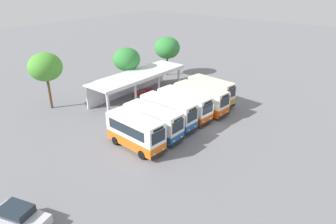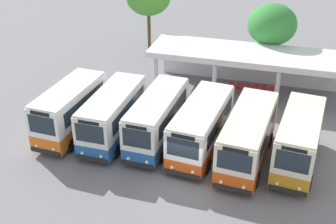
% 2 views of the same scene
% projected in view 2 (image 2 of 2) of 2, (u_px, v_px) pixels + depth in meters
% --- Properties ---
extents(ground_plane, '(180.00, 180.00, 0.00)m').
position_uv_depth(ground_plane, '(185.00, 183.00, 25.13)').
color(ground_plane, slate).
extents(city_bus_nearest_orange, '(2.62, 6.67, 3.43)m').
position_uv_depth(city_bus_nearest_orange, '(70.00, 109.00, 28.98)').
color(city_bus_nearest_orange, black).
rests_on(city_bus_nearest_orange, ground).
extents(city_bus_second_in_row, '(2.44, 6.99, 3.29)m').
position_uv_depth(city_bus_second_in_row, '(113.00, 114.00, 28.53)').
color(city_bus_second_in_row, black).
rests_on(city_bus_second_in_row, ground).
extents(city_bus_middle_cream, '(2.48, 7.17, 3.31)m').
position_uv_depth(city_bus_middle_cream, '(157.00, 118.00, 28.05)').
color(city_bus_middle_cream, black).
rests_on(city_bus_middle_cream, ground).
extents(city_bus_fourth_amber, '(2.93, 7.31, 3.26)m').
position_uv_depth(city_bus_fourth_amber, '(201.00, 126.00, 27.22)').
color(city_bus_fourth_amber, black).
rests_on(city_bus_fourth_amber, ground).
extents(city_bus_fifth_blue, '(2.92, 7.56, 3.26)m').
position_uv_depth(city_bus_fifth_blue, '(248.00, 136.00, 26.16)').
color(city_bus_fifth_blue, black).
rests_on(city_bus_fifth_blue, ground).
extents(city_bus_far_end_green, '(2.83, 6.73, 3.42)m').
position_uv_depth(city_bus_far_end_green, '(299.00, 140.00, 25.65)').
color(city_bus_far_end_green, black).
rests_on(city_bus_far_end_green, ground).
extents(terminal_canopy, '(15.74, 4.59, 3.40)m').
position_uv_depth(terminal_canopy, '(250.00, 59.00, 34.83)').
color(terminal_canopy, silver).
rests_on(terminal_canopy, ground).
extents(waiting_chair_end_by_column, '(0.46, 0.46, 0.86)m').
position_uv_depth(waiting_chair_end_by_column, '(231.00, 86.00, 35.29)').
color(waiting_chair_end_by_column, slate).
rests_on(waiting_chair_end_by_column, ground).
extents(waiting_chair_second_from_end, '(0.46, 0.46, 0.86)m').
position_uv_depth(waiting_chair_second_from_end, '(239.00, 87.00, 35.06)').
color(waiting_chair_second_from_end, slate).
rests_on(waiting_chair_second_from_end, ground).
extents(waiting_chair_middle_seat, '(0.46, 0.46, 0.86)m').
position_uv_depth(waiting_chair_middle_seat, '(247.00, 87.00, 35.00)').
color(waiting_chair_middle_seat, slate).
rests_on(waiting_chair_middle_seat, ground).
extents(waiting_chair_fourth_seat, '(0.46, 0.46, 0.86)m').
position_uv_depth(waiting_chair_fourth_seat, '(255.00, 89.00, 34.75)').
color(waiting_chair_fourth_seat, slate).
rests_on(waiting_chair_fourth_seat, ground).
extents(waiting_chair_fifth_seat, '(0.46, 0.46, 0.86)m').
position_uv_depth(waiting_chair_fifth_seat, '(263.00, 90.00, 34.64)').
color(waiting_chair_fifth_seat, slate).
rests_on(waiting_chair_fifth_seat, ground).
extents(waiting_chair_far_end_seat, '(0.46, 0.46, 0.86)m').
position_uv_depth(waiting_chair_far_end_seat, '(271.00, 91.00, 34.42)').
color(waiting_chair_far_end_seat, slate).
rests_on(waiting_chair_far_end_seat, ground).
extents(roadside_tree_behind_canopy, '(4.05, 4.05, 6.37)m').
position_uv_depth(roadside_tree_behind_canopy, '(272.00, 25.00, 35.99)').
color(roadside_tree_behind_canopy, brown).
rests_on(roadside_tree_behind_canopy, ground).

